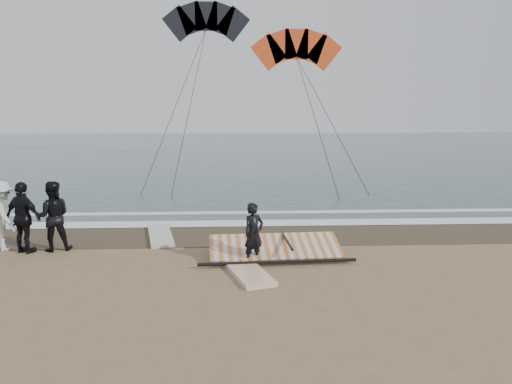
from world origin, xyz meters
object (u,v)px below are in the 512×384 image
man_main (254,234)px  board_white (244,268)px  board_cream (160,235)px  sail_rig (272,248)px

man_main → board_white: (-0.25, -0.50, -0.73)m
man_main → board_cream: 3.92m
man_main → board_white: man_main is taller
board_cream → sail_rig: (3.25, -2.03, 0.14)m
board_white → sail_rig: (0.78, 1.19, 0.14)m
board_white → board_cream: board_white is taller
board_white → sail_rig: size_ratio=0.66×
man_main → board_white: 0.92m
board_white → sail_rig: bearing=40.3°
man_main → sail_rig: size_ratio=0.39×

